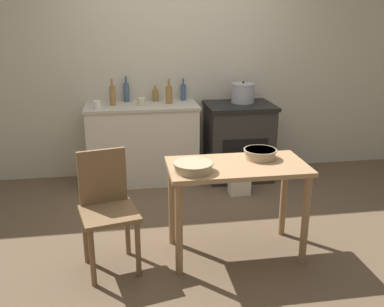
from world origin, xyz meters
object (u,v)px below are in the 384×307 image
object	(u,v)px
bottle_mid_left	(155,95)
cup_mid_right	(97,105)
bottle_far_left	(113,95)
bottle_center_left	(169,94)
bottle_left	(126,92)
chair	(107,206)
cup_center_right	(141,102)
work_table	(237,181)
mixing_bowl_small	(193,166)
stock_pot	(243,93)
mixing_bowl_large	(260,153)
stove	(238,141)
bottle_center	(183,92)
flour_sack	(239,179)

from	to	relation	value
bottle_mid_left	cup_mid_right	world-z (taller)	bottle_mid_left
bottle_far_left	bottle_center_left	size ratio (longest dim) A/B	1.06
bottle_left	chair	bearing A→B (deg)	-95.63
bottle_left	cup_center_right	world-z (taller)	bottle_left
work_table	mixing_bowl_small	size ratio (longest dim) A/B	3.63
bottle_left	cup_mid_right	size ratio (longest dim) A/B	3.54
stock_pot	chair	bearing A→B (deg)	-130.72
mixing_bowl_large	chair	bearing A→B (deg)	-173.94
stove	bottle_left	world-z (taller)	bottle_left
cup_center_right	bottle_center	bearing A→B (deg)	24.32
work_table	cup_center_right	xyz separation A→B (m)	(-0.65, 1.67, 0.31)
chair	bottle_far_left	distance (m)	1.83
work_table	cup_mid_right	world-z (taller)	cup_mid_right
stove	chair	world-z (taller)	chair
bottle_center	stock_pot	bearing A→B (deg)	-13.31
chair	bottle_center_left	size ratio (longest dim) A/B	3.33
chair	cup_center_right	distance (m)	1.78
flour_sack	cup_mid_right	size ratio (longest dim) A/B	4.12
bottle_mid_left	mixing_bowl_large	bearing A→B (deg)	-68.81
stove	work_table	distance (m)	1.74
work_table	stock_pot	world-z (taller)	stock_pot
bottle_left	bottle_center_left	bearing A→B (deg)	-21.09
bottle_center	bottle_left	bearing A→B (deg)	178.24
flour_sack	cup_center_right	bearing A→B (deg)	152.66
mixing_bowl_large	bottle_left	xyz separation A→B (m)	(-1.02, 1.81, 0.21)
stock_pot	mixing_bowl_small	bearing A→B (deg)	-115.43
flour_sack	bottle_center	world-z (taller)	bottle_center
stove	work_table	world-z (taller)	stove
chair	stove	bearing A→B (deg)	36.49
work_table	flour_sack	xyz separation A→B (m)	(0.35, 1.16, -0.46)
mixing_bowl_small	bottle_far_left	world-z (taller)	bottle_far_left
mixing_bowl_large	bottle_center_left	distance (m)	1.73
work_table	cup_mid_right	size ratio (longest dim) A/B	12.92
chair	bottle_far_left	world-z (taller)	bottle_far_left
bottle_mid_left	cup_center_right	world-z (taller)	bottle_mid_left
mixing_bowl_large	bottle_mid_left	distance (m)	1.92
work_table	bottle_far_left	xyz separation A→B (m)	(-0.96, 1.74, 0.38)
stock_pot	cup_center_right	size ratio (longest dim) A/B	3.13
work_table	bottle_far_left	world-z (taller)	bottle_far_left
mixing_bowl_small	bottle_center	distance (m)	2.02
cup_center_right	bottle_mid_left	bearing A→B (deg)	52.32
mixing_bowl_small	mixing_bowl_large	bearing A→B (deg)	20.12
chair	bottle_left	bearing A→B (deg)	71.68
chair	cup_center_right	size ratio (longest dim) A/B	10.32
stove	chair	xyz separation A→B (m)	(-1.46, -1.69, 0.05)
bottle_center	cup_mid_right	size ratio (longest dim) A/B	3.07
mixing_bowl_large	cup_mid_right	bearing A→B (deg)	132.06
bottle_center	cup_center_right	xyz separation A→B (m)	(-0.49, -0.22, -0.06)
stove	mixing_bowl_large	bearing A→B (deg)	-99.06
bottle_left	cup_center_right	distance (m)	0.30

